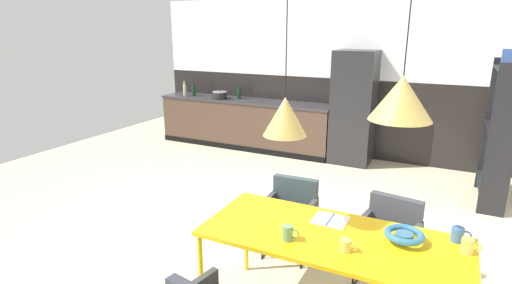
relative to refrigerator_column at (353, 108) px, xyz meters
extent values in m
plane|color=#C1B593|center=(-0.57, -3.15, -0.93)|extent=(9.29, 9.29, 0.00)
cube|color=black|center=(-0.57, 0.36, -0.25)|extent=(6.61, 0.12, 1.36)
cube|color=white|center=(-0.57, 0.36, 1.11)|extent=(6.61, 0.12, 1.36)
cube|color=#473528|center=(-2.04, 0.00, -0.50)|extent=(3.37, 0.60, 0.87)
cube|color=#312F33|center=(-2.04, 0.00, -0.04)|extent=(3.40, 0.63, 0.04)
cube|color=black|center=(-2.04, -0.30, -0.88)|extent=(3.37, 0.01, 0.10)
cube|color=#232326|center=(0.00, 0.00, 0.00)|extent=(0.66, 0.60, 1.86)
cube|color=#EAB310|center=(0.81, -4.00, -0.19)|extent=(1.87, 0.82, 0.03)
cylinder|color=#F1AD11|center=(-0.09, -3.63, -0.57)|extent=(0.04, 0.04, 0.73)
cylinder|color=#E8B80B|center=(-0.09, -4.37, -0.57)|extent=(0.04, 0.04, 0.73)
cube|color=#303639|center=(1.10, -3.30, -0.50)|extent=(0.55, 0.53, 0.06)
cube|color=#373A3F|center=(1.13, -3.10, -0.32)|extent=(0.46, 0.15, 0.31)
cube|color=#353837|center=(1.32, -3.34, -0.40)|extent=(0.12, 0.42, 0.14)
cube|color=#34323C|center=(0.88, -3.27, -0.40)|extent=(0.12, 0.42, 0.14)
cylinder|color=black|center=(1.27, -3.52, -0.73)|extent=(0.02, 0.02, 0.40)
cylinder|color=black|center=(0.87, -3.46, -0.73)|extent=(0.02, 0.02, 0.40)
cylinder|color=black|center=(1.33, -3.15, -0.73)|extent=(0.02, 0.02, 0.40)
cylinder|color=black|center=(0.93, -3.08, -0.73)|extent=(0.02, 0.02, 0.40)
cylinder|color=black|center=(0.90, -3.27, -0.92)|extent=(0.08, 0.41, 0.02)
cube|color=#303639|center=(0.16, -3.21, -0.53)|extent=(0.50, 0.48, 0.06)
cube|color=#2F3D40|center=(0.15, -3.01, -0.34)|extent=(0.46, 0.10, 0.32)
cube|color=#303434|center=(0.38, -3.20, -0.43)|extent=(0.07, 0.42, 0.14)
cube|color=#31313C|center=(-0.06, -3.22, -0.43)|extent=(0.07, 0.42, 0.14)
cylinder|color=black|center=(0.36, -3.39, -0.74)|extent=(0.02, 0.02, 0.37)
cylinder|color=black|center=(-0.04, -3.40, -0.74)|extent=(0.02, 0.02, 0.37)
cylinder|color=black|center=(0.35, -3.01, -0.74)|extent=(0.02, 0.02, 0.37)
cylinder|color=black|center=(-0.05, -3.02, -0.74)|extent=(0.02, 0.02, 0.37)
cylinder|color=black|center=(0.36, -3.20, -0.92)|extent=(0.04, 0.41, 0.02)
cylinder|color=black|center=(-0.04, -3.21, -0.92)|extent=(0.04, 0.41, 0.02)
cylinder|color=#33607F|center=(1.28, -3.88, -0.14)|extent=(0.12, 0.12, 0.07)
torus|color=#2B6187|center=(1.28, -3.88, -0.12)|extent=(0.27, 0.27, 0.05)
cube|color=white|center=(0.67, -3.79, -0.17)|extent=(0.13, 0.23, 0.01)
cube|color=white|center=(0.79, -3.79, -0.17)|extent=(0.13, 0.23, 0.01)
cube|color=#334C8C|center=(0.73, -3.79, -0.16)|extent=(0.01, 0.23, 0.00)
cylinder|color=#5B8456|center=(0.54, -4.21, -0.12)|extent=(0.08, 0.08, 0.11)
torus|color=#5B8456|center=(0.60, -4.21, -0.11)|extent=(0.07, 0.01, 0.07)
cylinder|color=gold|center=(1.67, -3.84, -0.12)|extent=(0.08, 0.08, 0.11)
torus|color=gold|center=(1.72, -3.84, -0.11)|extent=(0.07, 0.01, 0.07)
cylinder|color=gold|center=(0.94, -4.17, -0.13)|extent=(0.08, 0.08, 0.08)
torus|color=gold|center=(0.99, -4.17, -0.13)|extent=(0.06, 0.01, 0.06)
cylinder|color=#335B93|center=(1.61, -3.70, -0.12)|extent=(0.08, 0.08, 0.10)
torus|color=#335B93|center=(1.66, -3.70, -0.12)|extent=(0.07, 0.01, 0.07)
cylinder|color=black|center=(-2.50, -0.12, 0.04)|extent=(0.27, 0.27, 0.12)
cylinder|color=gray|center=(-2.50, -0.12, 0.11)|extent=(0.27, 0.27, 0.01)
sphere|color=black|center=(-2.50, -0.12, 0.13)|extent=(0.02, 0.02, 0.02)
cylinder|color=tan|center=(-3.30, -0.14, 0.09)|extent=(0.06, 0.06, 0.23)
cylinder|color=tan|center=(-3.30, -0.14, 0.24)|extent=(0.03, 0.03, 0.07)
cylinder|color=#0F3319|center=(-3.14, -0.06, 0.08)|extent=(0.08, 0.08, 0.19)
cylinder|color=#0F3319|center=(-3.14, -0.06, 0.21)|extent=(0.03, 0.03, 0.06)
cylinder|color=#0F3319|center=(-2.19, 0.05, 0.08)|extent=(0.07, 0.07, 0.19)
cylinder|color=#0F3319|center=(-2.19, 0.05, 0.21)|extent=(0.03, 0.03, 0.08)
cube|color=black|center=(2.03, -0.35, -0.02)|extent=(0.30, 0.03, 1.83)
cube|color=black|center=(2.03, -1.30, -0.02)|extent=(0.30, 0.03, 1.83)
cube|color=black|center=(2.03, -0.83, -0.68)|extent=(0.30, 0.92, 0.02)
cube|color=beige|center=(2.03, -1.20, -0.60)|extent=(0.18, 0.10, 0.14)
cube|color=black|center=(2.03, -0.83, 0.06)|extent=(0.30, 0.92, 0.02)
cube|color=#4C7F4C|center=(2.03, -1.05, 0.17)|extent=(0.18, 0.10, 0.20)
cube|color=black|center=(2.03, -0.83, 0.80)|extent=(0.30, 0.92, 0.02)
cube|color=#334C8C|center=(2.03, -0.65, 0.91)|extent=(0.18, 0.10, 0.21)
cylinder|color=black|center=(0.44, -4.03, 1.27)|extent=(0.01, 0.01, 0.93)
cone|color=tan|center=(0.44, -4.03, 0.67)|extent=(0.31, 0.31, 0.27)
cylinder|color=black|center=(1.18, -3.97, 1.36)|extent=(0.01, 0.01, 0.75)
cone|color=tan|center=(1.18, -3.97, 0.84)|extent=(0.39, 0.39, 0.28)
camera|label=1|loc=(1.48, -6.57, 1.26)|focal=28.25mm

